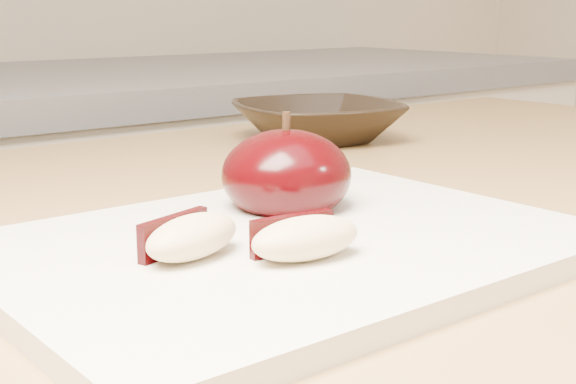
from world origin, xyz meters
TOP-DOWN VIEW (x-y plane):
  - cutting_board at (0.06, 0.37)m, footprint 0.33×0.24m
  - apple_half at (0.10, 0.42)m, footprint 0.10×0.10m
  - apple_wedge_a at (-0.00, 0.37)m, footprint 0.07×0.05m
  - apple_wedge_b at (0.04, 0.33)m, footprint 0.06×0.04m
  - bowl at (0.34, 0.66)m, footprint 0.21×0.21m

SIDE VIEW (x-z plane):
  - cutting_board at x=0.06m, z-range 0.90..0.91m
  - bowl at x=0.34m, z-range 0.90..0.94m
  - apple_wedge_a at x=0.00m, z-range 0.91..0.93m
  - apple_wedge_b at x=0.04m, z-range 0.91..0.93m
  - apple_half at x=0.10m, z-range 0.90..0.97m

